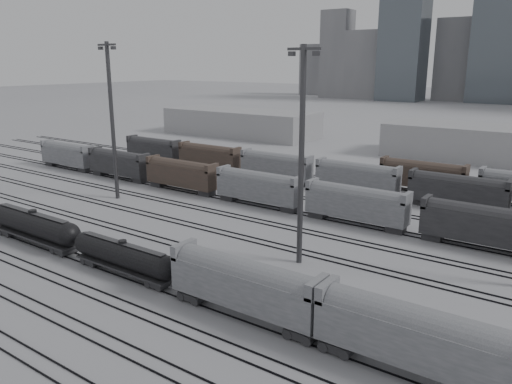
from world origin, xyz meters
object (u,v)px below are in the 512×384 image
Objects in this scene: hopper_car_a at (244,283)px; hopper_car_b at (417,336)px; tank_car_a at (34,225)px; tank_car_b at (123,256)px; light_mast_c at (302,152)px.

hopper_car_b reaches higher than hopper_car_a.
hopper_car_b reaches higher than tank_car_a.
hopper_car_a is at bearing 0.00° from tank_car_b.
light_mast_c is at bearing 100.08° from hopper_car_a.
hopper_car_b is at bearing 0.00° from hopper_car_a.
hopper_car_a is at bearing -79.92° from light_mast_c.
hopper_car_b is at bearing 0.00° from tank_car_b.
tank_car_b is at bearing 0.00° from tank_car_a.
hopper_car_a is (33.44, 0.00, 0.91)m from tank_car_a.
tank_car_b is at bearing 180.00° from hopper_car_b.
tank_car_a is 1.13× the size of hopper_car_a.
tank_car_a is 35.57m from light_mast_c.
tank_car_b is 0.63× the size of light_mast_c.
hopper_car_b is (15.59, 0.00, 0.02)m from hopper_car_a.
hopper_car_b is 24.85m from light_mast_c.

